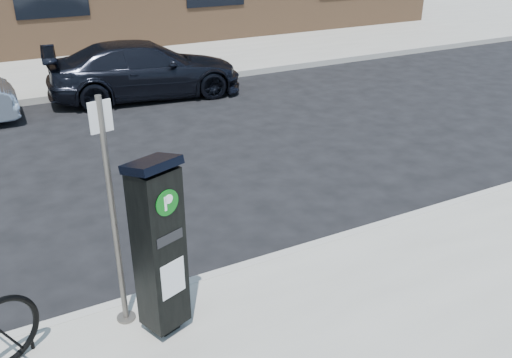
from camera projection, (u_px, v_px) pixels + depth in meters
ground at (250, 273)px, 6.24m from camera, size 120.00×120.00×0.00m
sidewalk_far at (49, 47)px, 17.38m from camera, size 60.00×12.00×0.15m
curb_near at (251, 268)px, 6.19m from camera, size 60.00×0.12×0.16m
curb_far at (91, 93)px, 12.61m from camera, size 60.00×0.12×0.16m
parking_kiosk at (159, 247)px, 4.78m from camera, size 0.51×0.48×1.78m
sign_pole at (114, 219)px, 4.81m from camera, size 0.20×0.18×2.25m
bike_rack at (3, 333)px, 4.62m from camera, size 0.64×0.34×0.68m
car_dark at (145, 70)px, 12.37m from camera, size 4.55×2.31×1.26m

